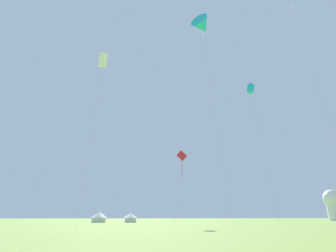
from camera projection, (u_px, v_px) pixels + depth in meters
name	position (u px, v px, depth m)	size (l,w,h in m)	color
kite_red_diamond	(182.00, 157.00, 51.30)	(2.83, 2.67, 13.58)	red
kite_cyan_delta	(202.00, 26.00, 44.52)	(4.54, 4.48, 33.03)	#1EB7CC
kite_cyan_box	(251.00, 89.00, 54.46)	(3.02, 2.06, 26.94)	#1EB7CC
kite_white_box	(103.00, 60.00, 40.91)	(2.13, 2.33, 25.12)	white
festival_tent_center	(99.00, 217.00, 73.37)	(4.18, 4.18, 2.72)	white
festival_tent_right	(131.00, 217.00, 74.30)	(3.76, 3.76, 2.45)	white
observatory_dome	(333.00, 203.00, 97.34)	(6.40, 6.40, 10.80)	white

